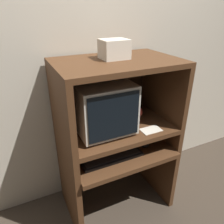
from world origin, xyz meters
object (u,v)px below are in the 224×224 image
(crt_monitor, at_px, (101,105))
(book_stack, at_px, (117,48))
(storage_box, at_px, (115,49))
(mouse, at_px, (145,145))
(keyboard, at_px, (111,156))
(snack_bag, at_px, (134,112))

(crt_monitor, height_order, book_stack, book_stack)
(storage_box, bearing_deg, mouse, -39.91)
(keyboard, height_order, mouse, mouse)
(crt_monitor, distance_m, book_stack, 0.41)
(book_stack, bearing_deg, crt_monitor, -164.47)
(keyboard, bearing_deg, mouse, 2.06)
(snack_bag, bearing_deg, book_stack, 169.27)
(crt_monitor, height_order, keyboard, crt_monitor)
(book_stack, height_order, storage_box, same)
(crt_monitor, height_order, snack_bag, crt_monitor)
(book_stack, distance_m, storage_box, 0.02)
(crt_monitor, height_order, storage_box, storage_box)
(crt_monitor, height_order, mouse, crt_monitor)
(mouse, distance_m, book_stack, 0.79)
(crt_monitor, distance_m, mouse, 0.51)
(mouse, bearing_deg, crt_monitor, 158.67)
(crt_monitor, relative_size, book_stack, 3.00)
(keyboard, height_order, snack_bag, snack_bag)
(snack_bag, height_order, storage_box, storage_box)
(crt_monitor, distance_m, storage_box, 0.40)
(mouse, xyz_separation_m, book_stack, (-0.18, 0.17, 0.75))
(crt_monitor, xyz_separation_m, mouse, (0.33, -0.13, -0.37))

